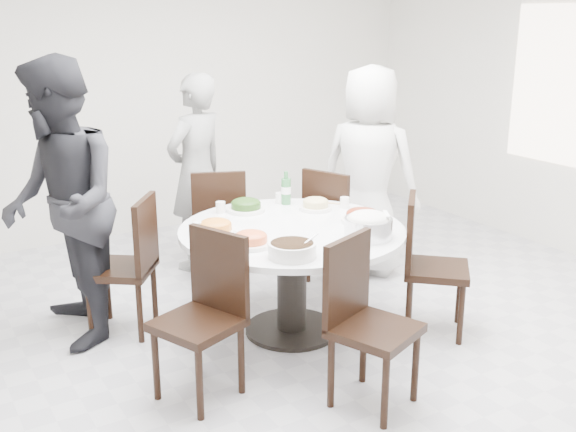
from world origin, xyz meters
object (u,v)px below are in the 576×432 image
diner_middle (196,173)px  soup_bowl (292,250)px  chair_n (218,224)px  chair_ne (338,225)px  diner_left (61,205)px  chair_nw (120,266)px  rice_bowl (368,228)px  dining_table (292,281)px  chair_s (375,326)px  chair_sw (197,320)px  chair_se (437,266)px  beverage_bottle (286,188)px  diner_right (369,171)px

diner_middle → soup_bowl: bearing=60.8°
chair_n → diner_middle: size_ratio=0.57×
chair_ne → diner_left: bearing=66.4°
chair_nw → diner_middle: (0.96, 0.88, 0.35)m
chair_n → chair_nw: same height
diner_middle → rice_bowl: diner_middle is taller
diner_middle → dining_table: bearing=69.3°
chair_s → rice_bowl: bearing=35.1°
chair_sw → chair_se: bearing=65.9°
chair_nw → beverage_bottle: (1.25, -0.10, 0.40)m
chair_ne → diner_right: diner_right is taller
beverage_bottle → chair_sw: bearing=-140.4°
beverage_bottle → soup_bowl: bearing=-119.4°
chair_s → soup_bowl: bearing=89.9°
chair_s → beverage_bottle: (0.36, 1.53, 0.40)m
chair_ne → diner_left: diner_left is taller
chair_se → soup_bowl: (-1.13, 0.03, 0.32)m
diner_middle → soup_bowl: 2.00m
chair_s → rice_bowl: (0.39, 0.58, 0.34)m
chair_nw → diner_left: 0.58m
diner_right → diner_middle: 1.44m
chair_s → diner_middle: diner_middle is taller
diner_left → beverage_bottle: (1.59, -0.15, -0.07)m
diner_right → chair_nw: bearing=60.2°
chair_ne → rice_bowl: size_ratio=3.13×
dining_table → chair_nw: bearing=147.6°
chair_se → chair_s: bearing=161.7°
diner_right → chair_n: bearing=37.3°
chair_se → diner_middle: (-0.86, 2.01, 0.35)m
diner_right → soup_bowl: bearing=97.2°
rice_bowl → diner_left: bearing=145.7°
soup_bowl → beverage_bottle: 1.15m
chair_nw → rice_bowl: chair_nw is taller
diner_left → rice_bowl: size_ratio=6.19×
chair_se → diner_middle: bearing=66.3°
soup_bowl → beverage_bottle: size_ratio=1.15×
dining_table → rice_bowl: (0.30, -0.42, 0.44)m
dining_table → chair_n: size_ratio=1.58×
chair_s → soup_bowl: chair_s is taller
chair_sw → chair_s: (0.80, -0.58, 0.00)m
chair_ne → chair_n: size_ratio=1.00×
chair_nw → diner_right: diner_right is taller
chair_n → diner_right: diner_right is taller
chair_ne → chair_nw: 1.79m
diner_left → beverage_bottle: diner_left is taller
chair_ne → chair_n: same height
chair_n → chair_nw: 1.10m
diner_left → rice_bowl: diner_left is taller
chair_sw → diner_middle: size_ratio=0.57×
chair_nw → chair_s: 1.86m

